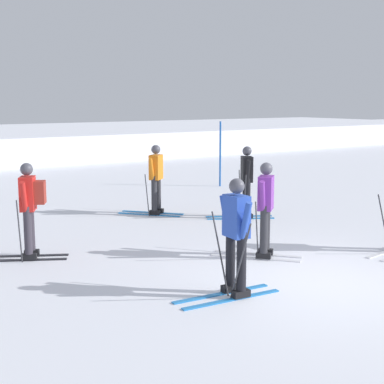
{
  "coord_description": "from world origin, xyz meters",
  "views": [
    {
      "loc": [
        -6.51,
        -5.98,
        2.8
      ],
      "look_at": [
        0.17,
        3.74,
        0.9
      ],
      "focal_mm": 53.94,
      "sensor_mm": 36.0,
      "label": 1
    }
  ],
  "objects_px": {
    "skier_orange": "(156,177)",
    "skier_blue": "(236,234)",
    "skier_purple": "(265,207)",
    "skier_red": "(29,206)",
    "trail_marker_pole": "(220,154)",
    "skier_black": "(246,180)"
  },
  "relations": [
    {
      "from": "skier_red",
      "to": "skier_black",
      "type": "distance_m",
      "value": 5.47
    },
    {
      "from": "skier_black",
      "to": "trail_marker_pole",
      "type": "distance_m",
      "value": 5.11
    },
    {
      "from": "skier_orange",
      "to": "skier_black",
      "type": "distance_m",
      "value": 2.21
    },
    {
      "from": "skier_black",
      "to": "skier_blue",
      "type": "bearing_deg",
      "value": -131.36
    },
    {
      "from": "skier_blue",
      "to": "skier_black",
      "type": "bearing_deg",
      "value": 48.64
    },
    {
      "from": "skier_purple",
      "to": "skier_black",
      "type": "height_order",
      "value": "same"
    },
    {
      "from": "skier_blue",
      "to": "skier_purple",
      "type": "bearing_deg",
      "value": 37.27
    },
    {
      "from": "skier_red",
      "to": "trail_marker_pole",
      "type": "bearing_deg",
      "value": 31.95
    },
    {
      "from": "skier_red",
      "to": "skier_black",
      "type": "relative_size",
      "value": 1.0
    },
    {
      "from": "skier_orange",
      "to": "skier_black",
      "type": "relative_size",
      "value": 1.0
    },
    {
      "from": "skier_orange",
      "to": "trail_marker_pole",
      "type": "relative_size",
      "value": 0.82
    },
    {
      "from": "skier_orange",
      "to": "skier_red",
      "type": "distance_m",
      "value": 4.44
    },
    {
      "from": "skier_orange",
      "to": "skier_blue",
      "type": "xyz_separation_m",
      "value": [
        -2.13,
        -5.76,
        0.0
      ]
    },
    {
      "from": "skier_red",
      "to": "skier_purple",
      "type": "height_order",
      "value": "same"
    },
    {
      "from": "skier_blue",
      "to": "trail_marker_pole",
      "type": "distance_m",
      "value": 10.64
    },
    {
      "from": "skier_red",
      "to": "skier_black",
      "type": "xyz_separation_m",
      "value": [
        5.43,
        0.59,
        -0.04
      ]
    },
    {
      "from": "skier_red",
      "to": "trail_marker_pole",
      "type": "height_order",
      "value": "trail_marker_pole"
    },
    {
      "from": "skier_orange",
      "to": "skier_blue",
      "type": "relative_size",
      "value": 1.0
    },
    {
      "from": "skier_red",
      "to": "trail_marker_pole",
      "type": "relative_size",
      "value": 0.82
    },
    {
      "from": "skier_orange",
      "to": "skier_purple",
      "type": "xyz_separation_m",
      "value": [
        -0.42,
        -4.46,
        -0.0
      ]
    },
    {
      "from": "skier_red",
      "to": "skier_blue",
      "type": "distance_m",
      "value": 4.0
    },
    {
      "from": "skier_orange",
      "to": "skier_purple",
      "type": "bearing_deg",
      "value": -95.36
    }
  ]
}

